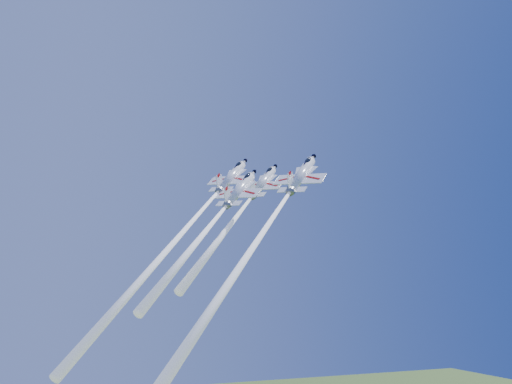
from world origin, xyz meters
name	(u,v)px	position (x,y,z in m)	size (l,w,h in m)	color
jet_lead	(238,214)	(-4.43, -2.41, 80.08)	(25.00, 22.21, 29.74)	white
jet_left	(180,235)	(-16.17, -6.14, 75.52)	(34.42, 30.75, 42.44)	white
jet_right	(256,243)	(-6.69, -16.29, 73.79)	(38.06, 33.99, 46.83)	white
jet_slot	(211,225)	(-11.39, -7.89, 77.29)	(25.09, 22.29, 29.83)	white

